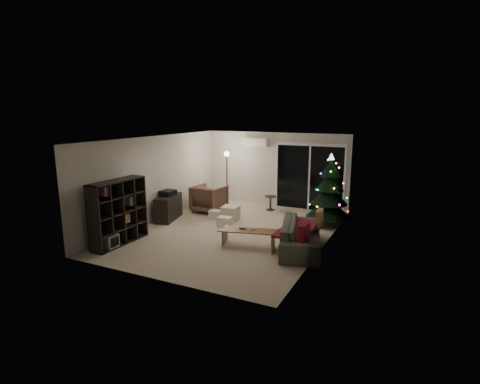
{
  "coord_description": "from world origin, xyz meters",
  "views": [
    {
      "loc": [
        4.42,
        -8.59,
        3.19
      ],
      "look_at": [
        0.1,
        0.3,
        1.05
      ],
      "focal_mm": 28.0,
      "sensor_mm": 36.0,
      "label": 1
    }
  ],
  "objects_px": {
    "bookshelf": "(112,211)",
    "media_cabinet": "(168,207)",
    "christmas_tree": "(330,190)",
    "coffee_table": "(248,238)",
    "sofa": "(301,235)",
    "armchair": "(209,198)"
  },
  "relations": [
    {
      "from": "coffee_table",
      "to": "sofa",
      "type": "bearing_deg",
      "value": 6.86
    },
    {
      "from": "sofa",
      "to": "christmas_tree",
      "type": "bearing_deg",
      "value": -18.82
    },
    {
      "from": "bookshelf",
      "to": "armchair",
      "type": "xyz_separation_m",
      "value": [
        0.65,
        3.55,
        -0.36
      ]
    },
    {
      "from": "bookshelf",
      "to": "christmas_tree",
      "type": "relative_size",
      "value": 0.77
    },
    {
      "from": "bookshelf",
      "to": "christmas_tree",
      "type": "distance_m",
      "value": 5.84
    },
    {
      "from": "christmas_tree",
      "to": "media_cabinet",
      "type": "bearing_deg",
      "value": -160.85
    },
    {
      "from": "christmas_tree",
      "to": "coffee_table",
      "type": "bearing_deg",
      "value": -116.74
    },
    {
      "from": "bookshelf",
      "to": "coffee_table",
      "type": "distance_m",
      "value": 3.39
    },
    {
      "from": "bookshelf",
      "to": "coffee_table",
      "type": "relative_size",
      "value": 1.19
    },
    {
      "from": "coffee_table",
      "to": "christmas_tree",
      "type": "xyz_separation_m",
      "value": [
        1.32,
        2.61,
        0.82
      ]
    },
    {
      "from": "media_cabinet",
      "to": "christmas_tree",
      "type": "xyz_separation_m",
      "value": [
        4.44,
        1.54,
        0.66
      ]
    },
    {
      "from": "sofa",
      "to": "christmas_tree",
      "type": "relative_size",
      "value": 1.1
    },
    {
      "from": "media_cabinet",
      "to": "armchair",
      "type": "xyz_separation_m",
      "value": [
        0.65,
        1.31,
        0.07
      ]
    },
    {
      "from": "bookshelf",
      "to": "sofa",
      "type": "distance_m",
      "value": 4.62
    },
    {
      "from": "armchair",
      "to": "christmas_tree",
      "type": "distance_m",
      "value": 3.85
    },
    {
      "from": "armchair",
      "to": "sofa",
      "type": "bearing_deg",
      "value": 155.66
    },
    {
      "from": "bookshelf",
      "to": "media_cabinet",
      "type": "xyz_separation_m",
      "value": [
        0.0,
        2.24,
        -0.42
      ]
    },
    {
      "from": "armchair",
      "to": "coffee_table",
      "type": "xyz_separation_m",
      "value": [
        2.48,
        -2.38,
        -0.22
      ]
    },
    {
      "from": "bookshelf",
      "to": "sofa",
      "type": "height_order",
      "value": "bookshelf"
    },
    {
      "from": "sofa",
      "to": "bookshelf",
      "type": "bearing_deg",
      "value": 95.57
    },
    {
      "from": "sofa",
      "to": "coffee_table",
      "type": "xyz_separation_m",
      "value": [
        -1.17,
        -0.45,
        -0.12
      ]
    },
    {
      "from": "sofa",
      "to": "coffee_table",
      "type": "bearing_deg",
      "value": 95.97
    }
  ]
}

